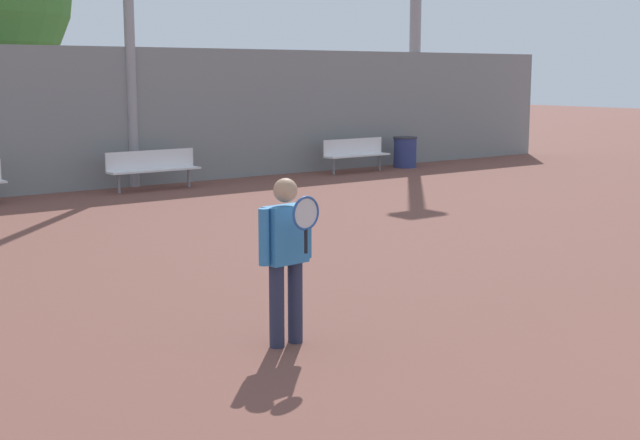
{
  "coord_description": "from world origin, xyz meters",
  "views": [
    {
      "loc": [
        -7.28,
        -1.5,
        2.52
      ],
      "look_at": [
        -1.32,
        6.29,
        0.9
      ],
      "focal_mm": 50.0,
      "sensor_mm": 36.0,
      "label": 1
    }
  ],
  "objects_px": {
    "bench_courtside_near": "(355,152)",
    "trash_bin": "(405,152)",
    "tennis_player": "(286,251)",
    "bench_courtside_far": "(153,165)"
  },
  "relations": [
    {
      "from": "tennis_player",
      "to": "trash_bin",
      "type": "relative_size",
      "value": 1.91
    },
    {
      "from": "bench_courtside_near",
      "to": "trash_bin",
      "type": "height_order",
      "value": "bench_courtside_near"
    },
    {
      "from": "bench_courtside_near",
      "to": "trash_bin",
      "type": "relative_size",
      "value": 2.32
    },
    {
      "from": "tennis_player",
      "to": "bench_courtside_far",
      "type": "bearing_deg",
      "value": 63.8
    },
    {
      "from": "bench_courtside_near",
      "to": "trash_bin",
      "type": "bearing_deg",
      "value": 3.11
    },
    {
      "from": "bench_courtside_near",
      "to": "bench_courtside_far",
      "type": "relative_size",
      "value": 0.91
    },
    {
      "from": "tennis_player",
      "to": "bench_courtside_far",
      "type": "height_order",
      "value": "tennis_player"
    },
    {
      "from": "tennis_player",
      "to": "trash_bin",
      "type": "height_order",
      "value": "tennis_player"
    },
    {
      "from": "bench_courtside_far",
      "to": "trash_bin",
      "type": "distance_m",
      "value": 7.55
    },
    {
      "from": "tennis_player",
      "to": "bench_courtside_near",
      "type": "xyz_separation_m",
      "value": [
        9.9,
        10.95,
        -0.37
      ]
    }
  ]
}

